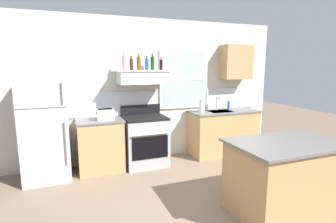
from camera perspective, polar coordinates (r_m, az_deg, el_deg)
The scene contains 19 objects.
ground_plane at distance 3.55m, azimuth 8.25°, elevation -20.97°, with size 16.00×16.00×0.00m, color #7A6651.
back_wall at distance 5.14m, azimuth -3.26°, elevation 4.66°, with size 5.40×0.11×2.70m.
refrigerator at distance 4.61m, azimuth -25.15°, elevation -3.47°, with size 0.70×0.72×1.66m.
counter_left_of_stove at distance 4.77m, azimuth -14.48°, elevation -7.03°, with size 0.79×0.63×0.91m.
toaster at distance 4.58m, azimuth -13.49°, elevation -0.58°, with size 0.30×0.20×0.19m.
stove_range at distance 4.88m, azimuth -5.01°, elevation -6.26°, with size 0.76×0.69×1.09m.
range_hood_shelf at distance 4.78m, azimuth -5.54°, elevation 7.50°, with size 0.96×0.52×0.24m.
bottle_rose_pink at distance 4.69m, azimuth -9.52°, elevation 10.43°, with size 0.07×0.07×0.31m.
bottle_brown_stout at distance 4.69m, azimuth -7.99°, elevation 10.17°, with size 0.06×0.06×0.25m.
bottle_amber_wine at distance 4.78m, azimuth -6.39°, elevation 10.40°, with size 0.07×0.07×0.29m.
bottle_blue_liqueur at distance 4.76m, azimuth -4.61°, elevation 10.23°, with size 0.07×0.07×0.25m.
bottle_dark_green_wine at distance 4.90m, azimuth -3.40°, elevation 10.49°, with size 0.07×0.07×0.30m.
bottle_balsamic_dark at distance 4.84m, azimuth -1.53°, elevation 10.17°, with size 0.06×0.06×0.23m.
counter_right_with_sink at distance 5.60m, azimuth 11.88°, elevation -4.40°, with size 1.43×0.63×0.91m.
sink_faucet at distance 5.51m, azimuth 10.69°, elevation 2.06°, with size 0.03×0.17×0.28m.
paper_towel_roll at distance 5.23m, azimuth 7.40°, elevation 1.29°, with size 0.11×0.11×0.27m, color white.
dish_soap_bottle at distance 5.68m, azimuth 13.06°, elevation 1.33°, with size 0.06×0.06×0.18m, color blue.
kitchen_island at distance 3.65m, azimuth 24.25°, elevation -12.88°, with size 1.40×0.90×0.91m.
upper_cabinet_right at distance 5.75m, azimuth 14.61°, elevation 10.37°, with size 0.64×0.32×0.70m.
Camera 1 is at (-1.53, -2.65, 1.81)m, focal length 27.98 mm.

